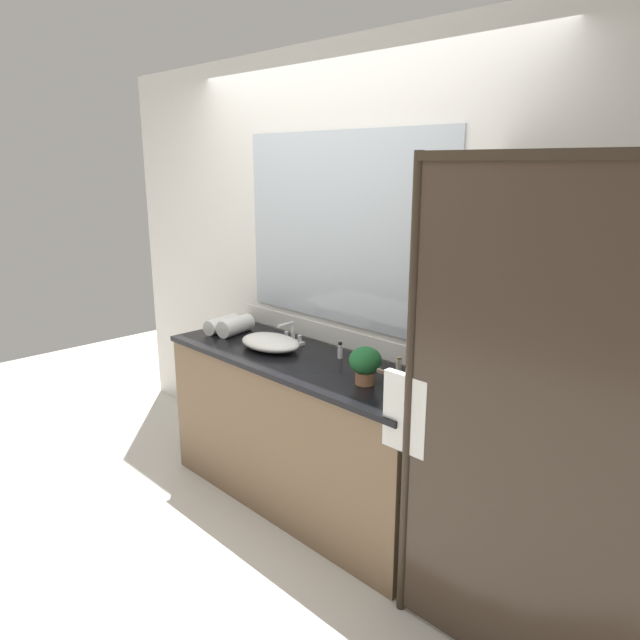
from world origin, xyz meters
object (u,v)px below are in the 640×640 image
at_px(amenity_bottle_shampoo, 399,366).
at_px(potted_plant, 365,363).
at_px(amenity_bottle_body_wash, 340,351).
at_px(rolled_towel_near_edge, 222,324).
at_px(sink_basin, 270,342).
at_px(faucet, 292,336).
at_px(soap_dish, 369,366).
at_px(rolled_towel_middle, 236,326).

bearing_deg(amenity_bottle_shampoo, potted_plant, -96.75).
height_order(amenity_bottle_body_wash, rolled_towel_near_edge, rolled_towel_near_edge).
bearing_deg(potted_plant, sink_basin, 177.58).
bearing_deg(rolled_towel_near_edge, faucet, 16.82).
height_order(faucet, amenity_bottle_shampoo, faucet).
distance_m(soap_dish, amenity_bottle_body_wash, 0.23).
bearing_deg(soap_dish, rolled_towel_near_edge, -173.03).
distance_m(sink_basin, amenity_bottle_body_wash, 0.44).
xyz_separation_m(amenity_bottle_shampoo, rolled_towel_near_edge, (-1.30, -0.18, 0.01)).
distance_m(potted_plant, amenity_bottle_shampoo, 0.24).
relative_size(sink_basin, potted_plant, 2.13).
relative_size(sink_basin, amenity_bottle_body_wash, 4.32).
relative_size(sink_basin, rolled_towel_near_edge, 1.60).
bearing_deg(rolled_towel_near_edge, amenity_bottle_body_wash, 9.46).
bearing_deg(amenity_bottle_body_wash, amenity_bottle_shampoo, 4.81).
distance_m(amenity_bottle_shampoo, rolled_towel_middle, 1.20).
distance_m(amenity_bottle_shampoo, rolled_towel_near_edge, 1.31).
xyz_separation_m(faucet, rolled_towel_near_edge, (-0.50, -0.15, 0.00)).
distance_m(potted_plant, rolled_towel_near_edge, 1.27).
relative_size(soap_dish, rolled_towel_near_edge, 0.40).
relative_size(amenity_bottle_body_wash, rolled_towel_near_edge, 0.37).
xyz_separation_m(sink_basin, rolled_towel_near_edge, (-0.50, 0.02, 0.01)).
distance_m(sink_basin, soap_dish, 0.65).
distance_m(rolled_towel_near_edge, rolled_towel_middle, 0.11).
xyz_separation_m(potted_plant, amenity_bottle_shampoo, (0.03, 0.23, -0.07)).
xyz_separation_m(soap_dish, amenity_bottle_body_wash, (-0.23, 0.01, 0.03)).
bearing_deg(rolled_towel_middle, rolled_towel_near_edge, -166.12).
height_order(rolled_towel_near_edge, rolled_towel_middle, rolled_towel_middle).
height_order(soap_dish, amenity_bottle_shampoo, amenity_bottle_shampoo).
distance_m(soap_dish, rolled_towel_near_edge, 1.14).
height_order(soap_dish, rolled_towel_middle, rolled_towel_middle).
relative_size(soap_dish, amenity_bottle_body_wash, 1.08).
bearing_deg(sink_basin, rolled_towel_middle, 173.73).
bearing_deg(amenity_bottle_shampoo, faucet, -177.70).
distance_m(faucet, potted_plant, 0.79).
bearing_deg(potted_plant, faucet, 165.30).
height_order(amenity_bottle_shampoo, rolled_towel_middle, rolled_towel_middle).
distance_m(amenity_bottle_body_wash, rolled_towel_near_edge, 0.92).
xyz_separation_m(faucet, rolled_towel_middle, (-0.39, -0.13, 0.01)).
relative_size(rolled_towel_near_edge, rolled_towel_middle, 1.01).
bearing_deg(soap_dish, sink_basin, -166.22).
bearing_deg(faucet, rolled_towel_middle, -162.38).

